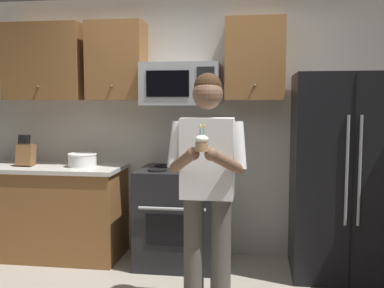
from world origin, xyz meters
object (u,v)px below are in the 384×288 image
(oven_range, at_px, (179,216))
(microwave, at_px, (181,84))
(bowl_large_white, at_px, (82,160))
(person, at_px, (207,179))
(knife_block, at_px, (26,154))
(cupcake, at_px, (202,143))
(refrigerator, at_px, (344,175))

(oven_range, relative_size, microwave, 1.26)
(oven_range, height_order, bowl_large_white, bowl_large_white)
(bowl_large_white, relative_size, person, 0.16)
(microwave, height_order, bowl_large_white, microwave)
(microwave, distance_m, knife_block, 1.69)
(person, bearing_deg, bowl_large_white, 144.54)
(cupcake, bearing_deg, person, 90.00)
(bowl_large_white, distance_m, cupcake, 1.88)
(oven_range, bearing_deg, microwave, 89.98)
(refrigerator, distance_m, person, 1.45)
(microwave, bearing_deg, bowl_large_white, -173.56)
(knife_block, relative_size, person, 0.18)
(refrigerator, xyz_separation_m, bowl_large_white, (-2.47, 0.05, 0.09))
(oven_range, xyz_separation_m, knife_block, (-1.54, -0.03, 0.58))
(knife_block, distance_m, cupcake, 2.30)
(microwave, height_order, person, microwave)
(oven_range, bearing_deg, bowl_large_white, 179.39)
(bowl_large_white, bearing_deg, knife_block, -175.98)
(oven_range, relative_size, refrigerator, 0.52)
(oven_range, height_order, microwave, microwave)
(oven_range, bearing_deg, knife_block, -178.89)
(oven_range, distance_m, cupcake, 1.57)
(bowl_large_white, bearing_deg, microwave, 6.44)
(bowl_large_white, xyz_separation_m, cupcake, (1.34, -1.28, 0.30))
(knife_block, height_order, bowl_large_white, knife_block)
(microwave, relative_size, refrigerator, 0.41)
(oven_range, xyz_separation_m, microwave, (0.00, 0.12, 1.26))
(refrigerator, bearing_deg, bowl_large_white, 178.85)
(microwave, distance_m, refrigerator, 1.72)
(oven_range, height_order, cupcake, cupcake)
(oven_range, distance_m, bowl_large_white, 1.10)
(refrigerator, relative_size, bowl_large_white, 6.35)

